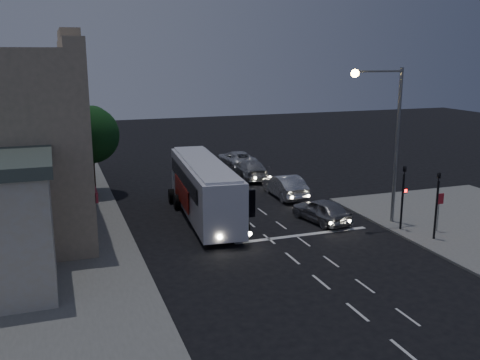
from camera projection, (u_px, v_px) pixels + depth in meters
name	position (u px, v px, depth m)	size (l,w,h in m)	color
ground	(284.00, 252.00, 27.29)	(120.00, 120.00, 0.00)	black
sidewalk_far	(18.00, 230.00, 30.39)	(12.00, 50.00, 0.12)	slate
road_markings	(281.00, 229.00, 30.74)	(8.00, 30.55, 0.01)	silver
tour_bus	(204.00, 188.00, 32.56)	(3.30, 11.67, 3.53)	white
car_suv	(322.00, 210.00, 31.95)	(1.71, 4.24, 1.45)	#969699
car_sedan_a	(285.00, 186.00, 37.59)	(1.69, 4.84, 1.60)	silver
car_sedan_b	(250.00, 169.00, 43.25)	(2.10, 5.17, 1.50)	#A0A0A0
car_sedan_c	(237.00, 159.00, 47.84)	(2.37, 5.14, 1.43)	silver
traffic_signal_main	(403.00, 190.00, 29.91)	(0.25, 0.35, 4.10)	black
traffic_signal_side	(437.00, 197.00, 28.33)	(0.18, 0.15, 4.10)	black
regulatory_sign	(439.00, 206.00, 29.72)	(0.45, 0.12, 2.20)	slate
streetlight	(388.00, 128.00, 30.38)	(3.32, 0.44, 9.00)	slate
low_building_north	(14.00, 141.00, 40.48)	(9.40, 9.40, 6.50)	#B6AB93
street_tree	(90.00, 132.00, 37.38)	(4.00, 4.00, 6.20)	black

